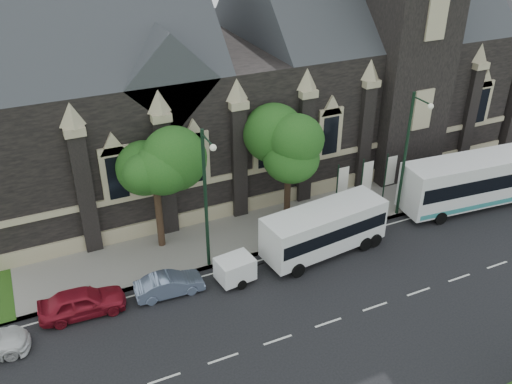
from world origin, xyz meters
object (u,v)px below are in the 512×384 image
shuttle_bus (324,228)px  banner_flag_center (365,179)px  banner_flag_left (341,185)px  box_trailer (235,269)px  street_lamp_mid (207,195)px  sedan (169,284)px  tree_walk_left (157,164)px  tour_coach (486,178)px  street_lamp_near (408,150)px  tree_walk_right (290,137)px  car_far_red (82,302)px  banner_flag_right (389,174)px

shuttle_bus → banner_flag_center: bearing=26.0°
banner_flag_left → box_trailer: 10.23m
street_lamp_mid → sedan: size_ratio=2.32×
box_trailer → sedan: box_trailer is taller
tree_walk_left → tour_coach: 23.17m
street_lamp_near → banner_flag_center: size_ratio=2.25×
tree_walk_right → shuttle_bus: tree_walk_right is taller
street_lamp_near → banner_flag_left: 4.99m
banner_flag_left → car_far_red: (-17.92, -2.80, -1.61)m
shuttle_bus → sedan: (-9.98, 0.12, -1.14)m
tree_walk_left → box_trailer: 7.74m
street_lamp_mid → banner_flag_left: bearing=10.5°
tree_walk_left → car_far_red: bearing=-142.3°
banner_flag_right → sedan: (-17.20, -3.18, -1.74)m
street_lamp_near → tour_coach: (6.60, -1.03, -3.07)m
tree_walk_right → banner_flag_right: tree_walk_right is taller
street_lamp_near → banner_flag_left: street_lamp_near is taller
banner_flag_left → sedan: bearing=-166.5°
shuttle_bus → tour_coach: bearing=-4.8°
street_lamp_near → banner_flag_center: street_lamp_near is taller
tree_walk_right → banner_flag_left: tree_walk_right is taller
tree_walk_right → sedan: bearing=-154.2°
tree_walk_left → banner_flag_left: (12.08, -1.70, -3.35)m
banner_flag_left → street_lamp_near: bearing=-27.2°
tree_walk_left → street_lamp_near: size_ratio=0.85×
tree_walk_left → shuttle_bus: (8.86, -5.00, -3.96)m
tree_walk_left → street_lamp_mid: bearing=-63.5°
banner_flag_right → street_lamp_near: bearing=-98.6°
sedan → banner_flag_center: bearing=-75.4°
sedan → street_lamp_near: bearing=-82.9°
banner_flag_right → shuttle_bus: (-7.22, -3.30, -0.61)m
tree_walk_left → banner_flag_center: 14.58m
street_lamp_mid → tour_coach: (20.60, -1.03, -3.07)m
banner_flag_center → shuttle_bus: 6.20m
banner_flag_right → box_trailer: 14.00m
banner_flag_center → car_far_red: size_ratio=0.88×
banner_flag_right → shuttle_bus: size_ratio=0.49×
street_lamp_mid → shuttle_bus: size_ratio=1.09×
street_lamp_mid → tour_coach: street_lamp_mid is taller
tree_walk_right → tree_walk_left: (-9.01, -0.01, -0.08)m
tree_walk_left → banner_flag_center: (14.08, -1.70, -3.35)m
shuttle_bus → car_far_red: (-14.70, 0.50, -1.00)m
street_lamp_near → street_lamp_mid: (-14.00, 0.00, 0.00)m
tree_walk_left → street_lamp_mid: street_lamp_mid is taller
street_lamp_mid → tree_walk_right: bearing=26.6°
box_trailer → car_far_red: bearing=167.1°
tree_walk_right → street_lamp_mid: (-7.21, -3.62, -0.71)m
tree_walk_right → banner_flag_center: size_ratio=1.95×
street_lamp_mid → tour_coach: bearing=-2.9°
tree_walk_left → street_lamp_near: (15.80, -3.61, -0.62)m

